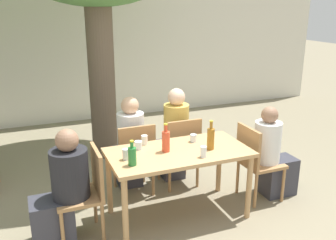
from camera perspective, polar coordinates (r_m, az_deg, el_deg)
ground_plane at (r=4.29m, az=1.53°, el=-14.19°), size 30.00×30.00×0.00m
cafe_building_wall at (r=7.46m, az=-10.58°, el=10.75°), size 10.00×0.08×2.80m
dining_table_front at (r=3.98m, az=1.61°, el=-5.91°), size 1.49×0.77×0.77m
patio_chair_0 at (r=3.80m, az=-12.29°, el=-10.12°), size 0.44×0.44×0.91m
patio_chair_1 at (r=4.49m, az=13.19°, el=-5.72°), size 0.44×0.44×0.91m
patio_chair_2 at (r=4.48m, az=-5.08°, el=-5.34°), size 0.44×0.44×0.91m
patio_chair_3 at (r=4.67m, az=1.95°, el=-4.29°), size 0.44×0.44×0.91m
person_seated_0 at (r=3.78m, az=-15.89°, el=-10.65°), size 0.58×0.36×1.15m
person_seated_1 at (r=4.63m, az=15.68°, el=-5.49°), size 0.56×0.31×1.13m
person_seated_2 at (r=4.68m, az=-5.93°, el=-4.11°), size 0.32×0.56×1.20m
person_seated_3 at (r=4.85m, az=0.84°, el=-2.91°), size 0.32×0.56×1.25m
soda_bottle_0 at (r=3.88m, az=-0.33°, el=-3.18°), size 0.08×0.08×0.30m
amber_bottle_1 at (r=3.96m, az=6.52°, el=-2.76°), size 0.08×0.08×0.32m
green_bottle_2 at (r=3.59m, az=-5.48°, el=-5.43°), size 0.08×0.08×0.25m
drinking_glass_0 at (r=4.10m, az=-3.62°, el=-3.05°), size 0.07×0.07×0.10m
drinking_glass_1 at (r=3.73m, az=-6.45°, el=-5.21°), size 0.07×0.07×0.11m
drinking_glass_2 at (r=4.18m, az=3.89°, el=-2.76°), size 0.07×0.07×0.09m
drinking_glass_3 at (r=3.97m, az=-4.55°, el=-3.86°), size 0.08×0.08×0.09m
drinking_glass_4 at (r=3.78m, az=5.43°, el=-4.84°), size 0.06×0.06×0.11m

